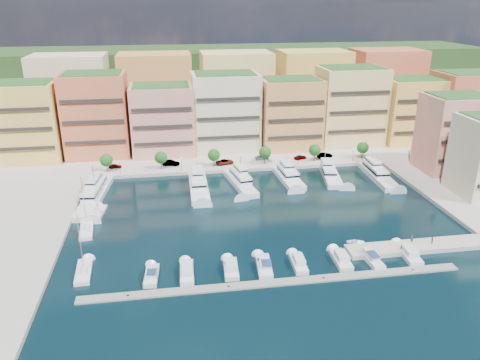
{
  "coord_description": "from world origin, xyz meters",
  "views": [
    {
      "loc": [
        -21.2,
        -101.96,
        49.37
      ],
      "look_at": [
        -3.87,
        8.2,
        6.0
      ],
      "focal_mm": 35.0,
      "sensor_mm": 36.0,
      "label": 1
    }
  ],
  "objects_px": {
    "lamppost_4": "(353,153)",
    "car_3": "(262,157)",
    "cruiser_3": "(231,269)",
    "tender_1": "(372,243)",
    "sailboat_0": "(84,272)",
    "yacht_2": "(198,184)",
    "cruiser_2": "(187,273)",
    "yacht_4": "(288,177)",
    "car_1": "(171,163)",
    "person_0": "(412,239)",
    "cruiser_1": "(152,275)",
    "car_2": "(225,162)",
    "yacht_3": "(240,181)",
    "cruiser_4": "(264,266)",
    "tree_2": "(214,155)",
    "person_1": "(432,240)",
    "cruiser_5": "(298,263)",
    "tender_0": "(355,242)",
    "tree_3": "(265,152)",
    "lamppost_2": "(241,159)",
    "car_0": "(115,166)",
    "cruiser_7": "(370,257)",
    "cruiser_8": "(409,254)",
    "sailboat_2": "(98,214)",
    "yacht_6": "(377,174)",
    "cruiser_6": "(341,259)",
    "sailboat_1": "(87,229)",
    "tree_5": "(363,148)",
    "tree_1": "(161,158)",
    "yacht_5": "(330,174)",
    "yacht_0": "(95,194)",
    "tree_0": "(106,160)",
    "lamppost_0": "(120,165)",
    "car_4": "(300,157)",
    "lamppost_3": "(298,156)",
    "lamppost_1": "(181,162)",
    "car_5": "(325,155)"
  },
  "relations": [
    {
      "from": "lamppost_4",
      "to": "car_3",
      "type": "relative_size",
      "value": 0.91
    },
    {
      "from": "cruiser_3",
      "to": "tender_1",
      "type": "height_order",
      "value": "cruiser_3"
    },
    {
      "from": "sailboat_0",
      "to": "yacht_2",
      "type": "bearing_deg",
      "value": 57.93
    },
    {
      "from": "cruiser_2",
      "to": "cruiser_3",
      "type": "relative_size",
      "value": 1.12
    },
    {
      "from": "yacht_4",
      "to": "car_3",
      "type": "height_order",
      "value": "yacht_4"
    },
    {
      "from": "car_1",
      "to": "person_0",
      "type": "height_order",
      "value": "person_0"
    },
    {
      "from": "cruiser_1",
      "to": "car_2",
      "type": "xyz_separation_m",
      "value": [
        21.57,
        59.75,
        1.21
      ]
    },
    {
      "from": "yacht_3",
      "to": "cruiser_4",
      "type": "distance_m",
      "value": 44.51
    },
    {
      "from": "tree_2",
      "to": "person_1",
      "type": "height_order",
      "value": "tree_2"
    },
    {
      "from": "yacht_2",
      "to": "cruiser_5",
      "type": "distance_m",
      "value": 46.48
    },
    {
      "from": "tender_0",
      "to": "person_1",
      "type": "distance_m",
      "value": 15.85
    },
    {
      "from": "tree_3",
      "to": "cruiser_4",
      "type": "height_order",
      "value": "tree_3"
    },
    {
      "from": "lamppost_2",
      "to": "car_0",
      "type": "relative_size",
      "value": 1.08
    },
    {
      "from": "cruiser_7",
      "to": "cruiser_8",
      "type": "relative_size",
      "value": 1.06
    },
    {
      "from": "tree_3",
      "to": "yacht_2",
      "type": "relative_size",
      "value": 0.25
    },
    {
      "from": "sailboat_2",
      "to": "tender_1",
      "type": "distance_m",
      "value": 64.89
    },
    {
      "from": "yacht_6",
      "to": "cruiser_1",
      "type": "distance_m",
      "value": 78.13
    },
    {
      "from": "lamppost_4",
      "to": "cruiser_6",
      "type": "xyz_separation_m",
      "value": [
        -24.52,
        -55.78,
        -3.28
      ]
    },
    {
      "from": "lamppost_2",
      "to": "car_1",
      "type": "xyz_separation_m",
      "value": [
        -21.06,
        5.28,
        -1.97
      ]
    },
    {
      "from": "yacht_6",
      "to": "yacht_3",
      "type": "bearing_deg",
      "value": 179.0
    },
    {
      "from": "cruiser_2",
      "to": "person_1",
      "type": "height_order",
      "value": "person_1"
    },
    {
      "from": "yacht_3",
      "to": "sailboat_1",
      "type": "distance_m",
      "value": 44.89
    },
    {
      "from": "cruiser_1",
      "to": "cruiser_8",
      "type": "height_order",
      "value": "cruiser_1"
    },
    {
      "from": "tree_5",
      "to": "person_0",
      "type": "relative_size",
      "value": 3.31
    },
    {
      "from": "tree_1",
      "to": "cruiser_6",
      "type": "distance_m",
      "value": 68.19
    },
    {
      "from": "sailboat_2",
      "to": "yacht_5",
      "type": "bearing_deg",
      "value": 13.44
    },
    {
      "from": "yacht_0",
      "to": "yacht_5",
      "type": "relative_size",
      "value": 1.55
    },
    {
      "from": "tree_0",
      "to": "cruiser_5",
      "type": "relative_size",
      "value": 0.74
    },
    {
      "from": "cruiser_5",
      "to": "sailboat_2",
      "type": "height_order",
      "value": "sailboat_2"
    },
    {
      "from": "lamppost_0",
      "to": "cruiser_6",
      "type": "distance_m",
      "value": 73.33
    },
    {
      "from": "lamppost_0",
      "to": "cruiser_3",
      "type": "height_order",
      "value": "lamppost_0"
    },
    {
      "from": "yacht_2",
      "to": "cruiser_6",
      "type": "xyz_separation_m",
      "value": [
        25.36,
        -43.42,
        -0.66
      ]
    },
    {
      "from": "cruiser_2",
      "to": "person_1",
      "type": "distance_m",
      "value": 51.77
    },
    {
      "from": "cruiser_3",
      "to": "person_1",
      "type": "height_order",
      "value": "person_1"
    },
    {
      "from": "cruiser_1",
      "to": "lamppost_0",
      "type": "bearing_deg",
      "value": 100.21
    },
    {
      "from": "tender_0",
      "to": "car_4",
      "type": "height_order",
      "value": "car_4"
    },
    {
      "from": "tree_0",
      "to": "lamppost_3",
      "type": "height_order",
      "value": "tree_0"
    },
    {
      "from": "person_0",
      "to": "sailboat_0",
      "type": "bearing_deg",
      "value": 53.57
    },
    {
      "from": "lamppost_1",
      "to": "cruiser_2",
      "type": "xyz_separation_m",
      "value": [
        -1.3,
        -55.79,
        -3.28
      ]
    },
    {
      "from": "car_0",
      "to": "car_2",
      "type": "xyz_separation_m",
      "value": [
        33.61,
        -1.62,
        0.12
      ]
    },
    {
      "from": "tree_5",
      "to": "car_1",
      "type": "bearing_deg",
      "value": 177.2
    },
    {
      "from": "lamppost_3",
      "to": "car_2",
      "type": "xyz_separation_m",
      "value": [
        -22.38,
        3.96,
        -2.05
      ]
    },
    {
      "from": "car_0",
      "to": "car_5",
      "type": "height_order",
      "value": "car_5"
    },
    {
      "from": "yacht_6",
      "to": "cruiser_2",
      "type": "distance_m",
      "value": 72.72
    },
    {
      "from": "tree_1",
      "to": "lamppost_0",
      "type": "bearing_deg",
      "value": -169.15
    },
    {
      "from": "car_5",
      "to": "tree_3",
      "type": "bearing_deg",
      "value": 79.52
    },
    {
      "from": "tree_3",
      "to": "yacht_4",
      "type": "bearing_deg",
      "value": -70.83
    },
    {
      "from": "lamppost_4",
      "to": "sailboat_0",
      "type": "xyz_separation_m",
      "value": [
        -74.88,
        -52.25,
        -3.51
      ]
    },
    {
      "from": "cruiser_7",
      "to": "sailboat_0",
      "type": "distance_m",
      "value": 56.58
    },
    {
      "from": "tree_3",
      "to": "lamppost_3",
      "type": "height_order",
      "value": "tree_3"
    }
  ]
}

